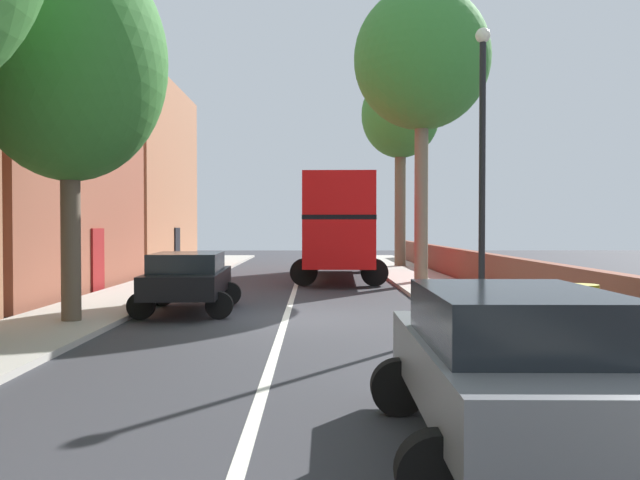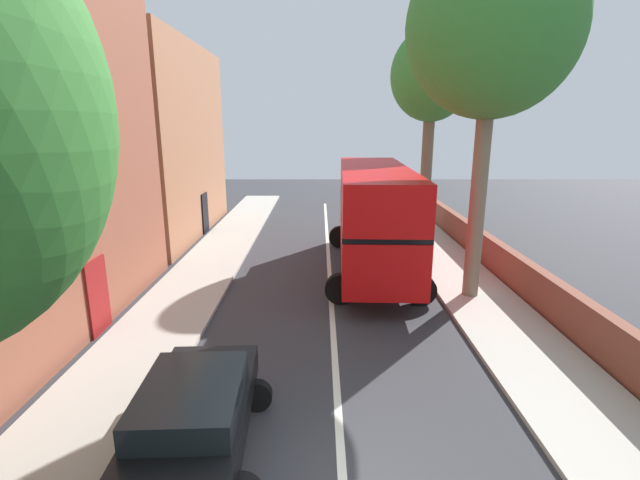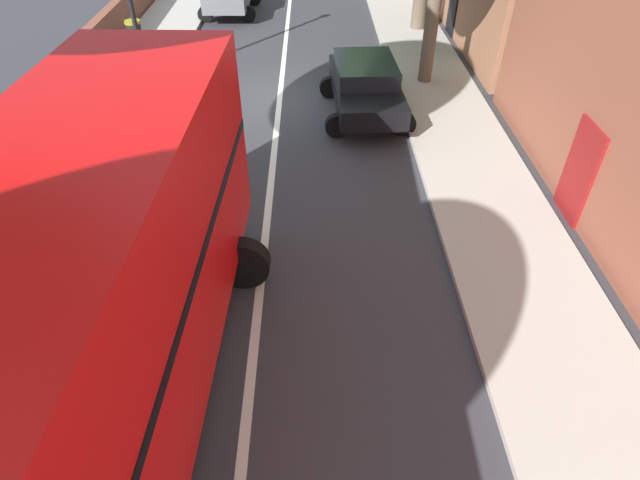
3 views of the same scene
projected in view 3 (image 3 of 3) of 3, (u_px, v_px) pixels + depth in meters
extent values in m
plane|color=#333338|center=(280.00, 99.00, 15.79)|extent=(84.00, 84.00, 0.00)
cube|color=silver|center=(280.00, 99.00, 15.79)|extent=(0.16, 54.00, 0.01)
cube|color=#B2ADA3|center=(439.00, 96.00, 15.81)|extent=(2.60, 60.00, 0.12)
cube|color=#B2ADA3|center=(119.00, 98.00, 15.69)|extent=(2.60, 60.00, 0.12)
cube|color=black|center=(453.00, 6.00, 19.83)|extent=(0.08, 1.10, 2.10)
cube|color=maroon|center=(579.00, 173.00, 10.58)|extent=(0.08, 1.10, 2.10)
cube|color=brown|center=(62.00, 80.00, 15.31)|extent=(0.36, 54.00, 1.27)
cube|color=red|center=(82.00, 395.00, 5.96)|extent=(2.89, 10.25, 1.70)
cube|color=black|center=(56.00, 343.00, 5.36)|extent=(2.91, 10.15, 0.16)
cube|color=red|center=(27.00, 286.00, 4.83)|extent=(2.89, 10.25, 1.50)
cylinder|color=black|center=(243.00, 263.00, 9.26)|extent=(1.01, 0.34, 1.00)
cylinder|color=black|center=(101.00, 261.00, 9.31)|extent=(1.01, 0.34, 1.00)
cylinder|color=black|center=(248.00, 14.00, 21.43)|extent=(0.64, 0.23, 0.64)
cylinder|color=black|center=(206.00, 14.00, 21.44)|extent=(0.64, 0.23, 0.64)
cube|color=black|center=(365.00, 90.00, 14.48)|extent=(1.93, 4.14, 0.56)
cube|color=black|center=(366.00, 69.00, 14.31)|extent=(1.71, 2.30, 0.46)
cylinder|color=black|center=(404.00, 124.00, 13.83)|extent=(0.65, 0.25, 0.64)
cylinder|color=black|center=(337.00, 126.00, 13.75)|extent=(0.65, 0.25, 0.64)
cylinder|color=black|center=(389.00, 86.00, 15.77)|extent=(0.65, 0.25, 0.64)
cylinder|color=black|center=(330.00, 87.00, 15.69)|extent=(0.65, 0.25, 0.64)
cylinder|color=brown|center=(434.00, 5.00, 15.14)|extent=(0.42, 0.42, 4.58)
cylinder|color=black|center=(136.00, 37.00, 18.42)|extent=(0.52, 0.52, 0.94)
cylinder|color=olive|center=(132.00, 22.00, 18.08)|extent=(0.55, 0.55, 0.10)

